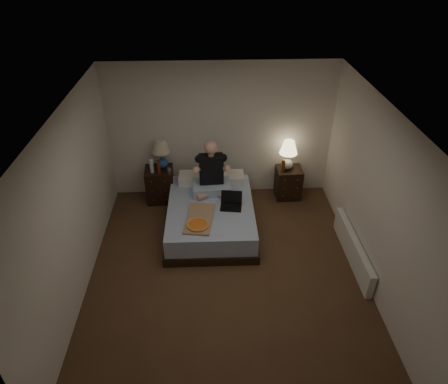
{
  "coord_description": "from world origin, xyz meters",
  "views": [
    {
      "loc": [
        -0.23,
        -4.25,
        4.27
      ],
      "look_at": [
        0.0,
        0.9,
        0.85
      ],
      "focal_mm": 32.0,
      "sensor_mm": 36.0,
      "label": 1
    }
  ],
  "objects_px": {
    "lamp_left": "(161,154)",
    "lamp_right": "(288,155)",
    "beer_bottle_left": "(159,168)",
    "radiator": "(353,249)",
    "person": "(211,168)",
    "nightstand_right": "(288,183)",
    "bed": "(211,216)",
    "pizza_box": "(198,225)",
    "water_bottle": "(152,166)",
    "laptop": "(231,202)",
    "beer_bottle_right": "(283,166)",
    "nightstand_left": "(160,185)",
    "soda_can": "(169,170)"
  },
  "relations": [
    {
      "from": "soda_can",
      "to": "pizza_box",
      "type": "height_order",
      "value": "soda_can"
    },
    {
      "from": "lamp_left",
      "to": "bed",
      "type": "bearing_deg",
      "value": -47.8
    },
    {
      "from": "lamp_left",
      "to": "lamp_right",
      "type": "relative_size",
      "value": 1.0
    },
    {
      "from": "bed",
      "to": "nightstand_right",
      "type": "relative_size",
      "value": 3.15
    },
    {
      "from": "water_bottle",
      "to": "nightstand_right",
      "type": "bearing_deg",
      "value": 2.33
    },
    {
      "from": "pizza_box",
      "to": "nightstand_right",
      "type": "bearing_deg",
      "value": 49.44
    },
    {
      "from": "pizza_box",
      "to": "water_bottle",
      "type": "bearing_deg",
      "value": 128.69
    },
    {
      "from": "beer_bottle_left",
      "to": "beer_bottle_right",
      "type": "relative_size",
      "value": 1.0
    },
    {
      "from": "nightstand_right",
      "to": "beer_bottle_right",
      "type": "relative_size",
      "value": 2.58
    },
    {
      "from": "laptop",
      "to": "pizza_box",
      "type": "xyz_separation_m",
      "value": [
        -0.53,
        -0.49,
        -0.08
      ]
    },
    {
      "from": "water_bottle",
      "to": "lamp_right",
      "type": "bearing_deg",
      "value": 2.66
    },
    {
      "from": "lamp_left",
      "to": "lamp_right",
      "type": "xyz_separation_m",
      "value": [
        2.26,
        -0.04,
        -0.06
      ]
    },
    {
      "from": "person",
      "to": "bed",
      "type": "bearing_deg",
      "value": -97.48
    },
    {
      "from": "pizza_box",
      "to": "lamp_left",
      "type": "bearing_deg",
      "value": 120.88
    },
    {
      "from": "person",
      "to": "radiator",
      "type": "xyz_separation_m",
      "value": [
        2.11,
        -1.29,
        -0.73
      ]
    },
    {
      "from": "lamp_right",
      "to": "soda_can",
      "type": "distance_m",
      "value": 2.14
    },
    {
      "from": "water_bottle",
      "to": "lamp_left",
      "type": "bearing_deg",
      "value": 42.1
    },
    {
      "from": "soda_can",
      "to": "beer_bottle_left",
      "type": "xyz_separation_m",
      "value": [
        -0.17,
        -0.0,
        0.06
      ]
    },
    {
      "from": "person",
      "to": "laptop",
      "type": "xyz_separation_m",
      "value": [
        0.3,
        -0.5,
        -0.34
      ]
    },
    {
      "from": "beer_bottle_left",
      "to": "radiator",
      "type": "xyz_separation_m",
      "value": [
        3.04,
        -1.64,
        -0.56
      ]
    },
    {
      "from": "lamp_left",
      "to": "lamp_right",
      "type": "distance_m",
      "value": 2.26
    },
    {
      "from": "person",
      "to": "laptop",
      "type": "distance_m",
      "value": 0.68
    },
    {
      "from": "person",
      "to": "soda_can",
      "type": "bearing_deg",
      "value": 151.72
    },
    {
      "from": "nightstand_left",
      "to": "person",
      "type": "distance_m",
      "value": 1.23
    },
    {
      "from": "soda_can",
      "to": "pizza_box",
      "type": "bearing_deg",
      "value": -68.86
    },
    {
      "from": "beer_bottle_right",
      "to": "laptop",
      "type": "xyz_separation_m",
      "value": [
        -1.0,
        -0.92,
        -0.12
      ]
    },
    {
      "from": "water_bottle",
      "to": "person",
      "type": "bearing_deg",
      "value": -20.27
    },
    {
      "from": "lamp_left",
      "to": "lamp_right",
      "type": "height_order",
      "value": "lamp_left"
    },
    {
      "from": "nightstand_left",
      "to": "beer_bottle_left",
      "type": "xyz_separation_m",
      "value": [
        0.02,
        -0.14,
        0.44
      ]
    },
    {
      "from": "laptop",
      "to": "pizza_box",
      "type": "bearing_deg",
      "value": -129.83
    },
    {
      "from": "beer_bottle_right",
      "to": "person",
      "type": "distance_m",
      "value": 1.38
    },
    {
      "from": "bed",
      "to": "soda_can",
      "type": "relative_size",
      "value": 18.67
    },
    {
      "from": "soda_can",
      "to": "beer_bottle_left",
      "type": "bearing_deg",
      "value": -178.85
    },
    {
      "from": "nightstand_left",
      "to": "lamp_left",
      "type": "bearing_deg",
      "value": 37.27
    },
    {
      "from": "lamp_left",
      "to": "person",
      "type": "xyz_separation_m",
      "value": [
        0.88,
        -0.54,
        0.0
      ]
    },
    {
      "from": "bed",
      "to": "pizza_box",
      "type": "distance_m",
      "value": 0.68
    },
    {
      "from": "water_bottle",
      "to": "laptop",
      "type": "distance_m",
      "value": 1.63
    },
    {
      "from": "nightstand_right",
      "to": "bed",
      "type": "bearing_deg",
      "value": -150.39
    },
    {
      "from": "nightstand_left",
      "to": "person",
      "type": "xyz_separation_m",
      "value": [
        0.95,
        -0.48,
        0.61
      ]
    },
    {
      "from": "soda_can",
      "to": "beer_bottle_left",
      "type": "height_order",
      "value": "beer_bottle_left"
    },
    {
      "from": "nightstand_left",
      "to": "beer_bottle_right",
      "type": "height_order",
      "value": "beer_bottle_right"
    },
    {
      "from": "beer_bottle_left",
      "to": "beer_bottle_right",
      "type": "distance_m",
      "value": 2.22
    },
    {
      "from": "lamp_left",
      "to": "person",
      "type": "distance_m",
      "value": 1.03
    },
    {
      "from": "radiator",
      "to": "beer_bottle_left",
      "type": "bearing_deg",
      "value": 151.69
    },
    {
      "from": "beer_bottle_left",
      "to": "lamp_right",
      "type": "bearing_deg",
      "value": 3.8
    },
    {
      "from": "nightstand_left",
      "to": "nightstand_right",
      "type": "height_order",
      "value": "nightstand_left"
    },
    {
      "from": "lamp_right",
      "to": "radiator",
      "type": "relative_size",
      "value": 0.35
    },
    {
      "from": "lamp_right",
      "to": "beer_bottle_left",
      "type": "xyz_separation_m",
      "value": [
        -2.3,
        -0.15,
        -0.11
      ]
    },
    {
      "from": "nightstand_left",
      "to": "pizza_box",
      "type": "distance_m",
      "value": 1.64
    },
    {
      "from": "beer_bottle_right",
      "to": "laptop",
      "type": "height_order",
      "value": "beer_bottle_right"
    }
  ]
}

